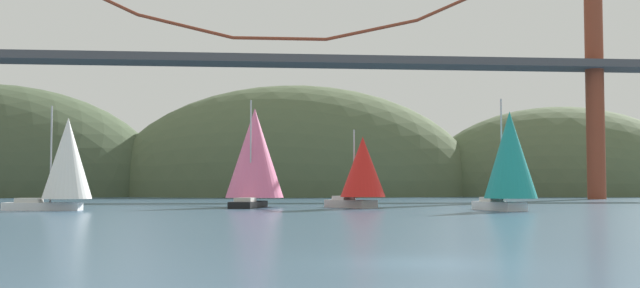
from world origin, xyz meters
The scene contains 8 objects.
ground_plane centered at (0.00, 0.00, 0.00)m, with size 360.00×360.00×0.00m, color #385670.
headland_right centered at (60.00, 135.00, 0.00)m, with size 60.24×44.00×36.96m, color #4C5B3D.
headland_center centered at (5.00, 135.00, 0.00)m, with size 75.50×44.00×44.49m, color #4C5B3D.
suspension_bridge centered at (0.00, 95.00, 21.32)m, with size 134.22×6.00×43.58m.
sailboat_teal_sail centered at (16.45, 40.59, 4.27)m, with size 4.99×7.56×9.21m.
sailboat_white_mainsail centered at (-19.56, 45.42, 4.08)m, with size 7.36×4.36×8.66m.
sailboat_red_spinnaker centered at (5.79, 49.91, 3.50)m, with size 6.04×7.37×7.24m.
sailboat_pink_spinnaker centered at (-3.97, 54.36, 5.02)m, with size 6.72×9.62×10.14m.
Camera 1 is at (-4.44, -19.84, 2.02)m, focal length 43.26 mm.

